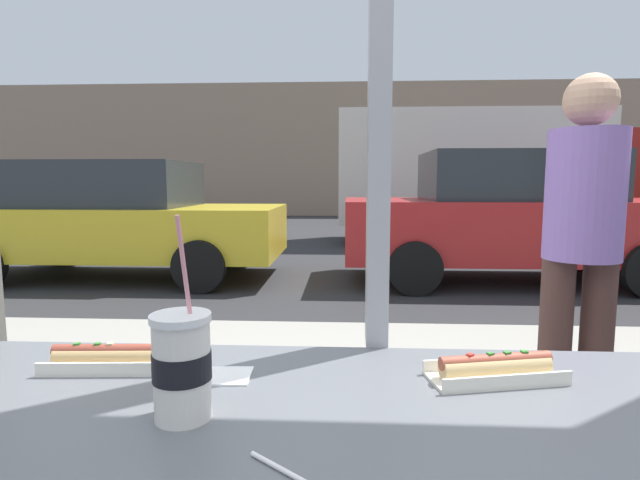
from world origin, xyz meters
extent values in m
plane|color=#2D2D30|center=(0.00, 8.00, 0.00)|extent=(60.00, 60.00, 0.00)
cube|color=#9E998E|center=(0.00, 1.60, 0.08)|extent=(16.00, 2.80, 0.15)
cube|color=#404245|center=(0.00, 0.03, 0.94)|extent=(1.99, 0.02, 0.02)
cube|color=#9E9EA3|center=(0.00, 0.08, 1.72)|extent=(0.05, 0.08, 1.53)
cube|color=gray|center=(0.00, 18.75, 2.53)|extent=(28.00, 1.20, 5.07)
cylinder|color=silver|center=(-0.33, -0.31, 1.03)|extent=(0.09, 0.09, 0.16)
cylinder|color=black|center=(-0.33, -0.31, 1.04)|extent=(0.09, 0.09, 0.04)
cylinder|color=black|center=(-0.33, -0.31, 1.11)|extent=(0.08, 0.08, 0.01)
cylinder|color=white|center=(-0.33, -0.31, 1.12)|extent=(0.10, 0.10, 0.01)
cylinder|color=pink|center=(-0.32, -0.32, 1.18)|extent=(0.01, 0.05, 0.20)
cube|color=silver|center=(0.21, -0.13, 0.96)|extent=(0.27, 0.14, 0.01)
cube|color=silver|center=(0.22, -0.18, 0.97)|extent=(0.25, 0.06, 0.03)
cube|color=silver|center=(0.20, -0.09, 0.97)|extent=(0.25, 0.06, 0.03)
cylinder|color=#DBB77A|center=(0.21, -0.13, 0.98)|extent=(0.22, 0.08, 0.04)
cylinder|color=#9E4733|center=(0.21, -0.13, 0.99)|extent=(0.22, 0.07, 0.03)
cube|color=#337A2D|center=(0.20, -0.13, 1.00)|extent=(0.02, 0.01, 0.01)
cube|color=#337A2D|center=(0.24, -0.13, 1.00)|extent=(0.01, 0.01, 0.01)
cube|color=red|center=(0.16, -0.14, 1.00)|extent=(0.02, 0.02, 0.01)
cube|color=#337A2D|center=(0.27, -0.12, 1.00)|extent=(0.01, 0.01, 0.01)
cube|color=silver|center=(-0.55, -0.12, 0.96)|extent=(0.24, 0.10, 0.01)
cube|color=silver|center=(-0.55, -0.16, 0.97)|extent=(0.24, 0.02, 0.03)
cube|color=silver|center=(-0.56, -0.08, 0.97)|extent=(0.24, 0.02, 0.03)
cylinder|color=tan|center=(-0.55, -0.12, 0.98)|extent=(0.20, 0.05, 0.04)
cylinder|color=brown|center=(-0.55, -0.12, 0.99)|extent=(0.21, 0.04, 0.03)
cube|color=#337A2D|center=(-0.57, -0.12, 1.00)|extent=(0.01, 0.01, 0.01)
cube|color=beige|center=(-0.54, -0.12, 1.00)|extent=(0.01, 0.01, 0.01)
cube|color=#337A2D|center=(-0.61, -0.12, 1.00)|extent=(0.01, 0.01, 0.01)
cube|color=white|center=(-0.31, -0.15, 0.96)|extent=(0.12, 0.10, 0.00)
cube|color=gold|center=(-3.19, 5.58, 0.65)|extent=(4.41, 1.79, 0.67)
cube|color=#282D33|center=(-3.37, 5.58, 1.29)|extent=(2.29, 1.58, 0.61)
cylinder|color=black|center=(-1.82, 6.47, 0.32)|extent=(0.64, 0.18, 0.64)
cylinder|color=black|center=(-1.82, 4.68, 0.32)|extent=(0.64, 0.18, 0.64)
cylinder|color=black|center=(-4.56, 6.47, 0.32)|extent=(0.64, 0.18, 0.64)
cube|color=red|center=(2.07, 5.58, 0.71)|extent=(4.30, 1.75, 0.77)
cube|color=#282D33|center=(2.10, 5.58, 1.40)|extent=(2.23, 1.54, 0.62)
cylinder|color=black|center=(3.40, 6.45, 0.32)|extent=(0.64, 0.18, 0.64)
cylinder|color=black|center=(0.73, 6.45, 0.32)|extent=(0.64, 0.18, 0.64)
cylinder|color=black|center=(0.73, 4.70, 0.32)|extent=(0.64, 0.18, 0.64)
cube|color=silver|center=(2.43, 9.86, 1.60)|extent=(5.32, 2.20, 2.31)
cube|color=maroon|center=(5.90, 9.86, 1.40)|extent=(1.90, 2.10, 1.90)
cylinder|color=black|center=(5.90, 10.91, 0.45)|extent=(0.90, 0.24, 0.90)
cylinder|color=black|center=(1.44, 10.96, 0.45)|extent=(0.90, 0.24, 0.90)
cylinder|color=black|center=(1.44, 8.76, 0.45)|extent=(0.90, 0.24, 0.90)
cylinder|color=#4C312C|center=(0.86, 1.14, 0.57)|extent=(0.14, 0.14, 0.84)
cylinder|color=#4C312C|center=(1.04, 1.14, 0.57)|extent=(0.14, 0.14, 0.84)
cylinder|color=#8F6BBE|center=(0.95, 1.14, 1.27)|extent=(0.32, 0.32, 0.56)
sphere|color=tan|center=(0.95, 1.14, 1.67)|extent=(0.22, 0.22, 0.22)
camera|label=1|loc=(-0.07, -1.05, 1.33)|focal=27.78mm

